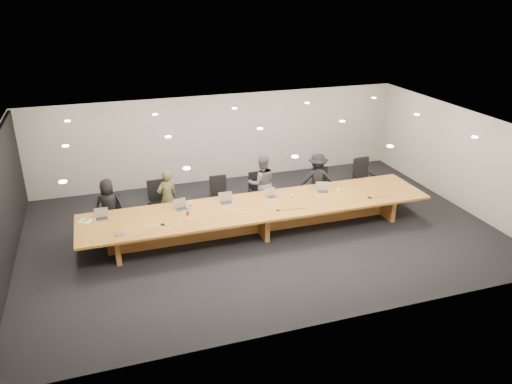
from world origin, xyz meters
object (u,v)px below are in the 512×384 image
at_px(person_c, 262,183).
at_px(laptop_c, 226,199).
at_px(water_bottle, 191,205).
at_px(mic_center, 278,210).
at_px(paper_cup_far, 338,190).
at_px(chair_left, 160,203).
at_px(laptop_d, 272,193).
at_px(chair_far_left, 114,214).
at_px(conference_table, 260,213).
at_px(laptop_e, 323,188).
at_px(paper_cup_near, 292,196).
at_px(person_b, 167,198).
at_px(av_box, 120,234).
at_px(laptop_a, 101,214).
at_px(laptop_b, 181,205).
at_px(chair_mid_right, 259,192).
at_px(chair_right, 322,186).
at_px(chair_mid_left, 220,196).
at_px(mic_right, 369,197).
at_px(chair_far_right, 364,178).
at_px(mic_left, 163,224).
at_px(amber_mug, 188,213).
at_px(person_d, 317,179).
at_px(person_a, 109,206).

distance_m(person_c, laptop_c, 1.54).
relative_size(person_c, water_bottle, 7.87).
height_order(water_bottle, mic_center, water_bottle).
bearing_deg(laptop_c, paper_cup_far, -1.91).
relative_size(chair_left, laptop_d, 3.86).
bearing_deg(chair_far_left, person_c, -9.49).
height_order(conference_table, laptop_e, laptop_e).
bearing_deg(paper_cup_near, mic_center, -134.66).
distance_m(person_b, av_box, 2.20).
distance_m(laptop_a, laptop_b, 1.92).
relative_size(chair_mid_right, paper_cup_far, 11.25).
height_order(chair_left, av_box, chair_left).
bearing_deg(laptop_a, water_bottle, -2.05).
distance_m(conference_table, water_bottle, 1.78).
distance_m(chair_right, laptop_e, 1.05).
bearing_deg(laptop_e, chair_mid_left, 177.47).
bearing_deg(av_box, paper_cup_near, 7.82).
bearing_deg(water_bottle, mic_right, -9.45).
bearing_deg(chair_right, chair_far_left, -174.18).
bearing_deg(chair_far_right, mic_left, -167.99).
height_order(conference_table, mic_left, mic_left).
relative_size(person_c, amber_mug, 15.71).
distance_m(mic_left, mic_center, 2.86).
bearing_deg(chair_right, person_d, -173.12).
bearing_deg(mic_right, laptop_e, 144.64).
bearing_deg(mic_center, chair_mid_right, 86.91).
relative_size(chair_far_left, person_a, 0.69).
bearing_deg(chair_far_right, person_d, 179.88).
relative_size(amber_mug, paper_cup_far, 1.07).
relative_size(mic_left, mic_center, 1.15).
bearing_deg(chair_mid_left, chair_left, -178.33).
bearing_deg(mic_left, water_bottle, 39.13).
xyz_separation_m(conference_table, person_d, (2.15, 1.17, 0.25)).
xyz_separation_m(person_a, amber_mug, (1.81, -1.23, 0.08)).
xyz_separation_m(conference_table, amber_mug, (-1.86, 0.01, 0.28)).
height_order(chair_left, laptop_a, chair_left).
relative_size(laptop_c, mic_center, 3.29).
bearing_deg(laptop_c, person_c, 36.86).
bearing_deg(person_a, person_b, 178.44).
height_order(chair_mid_right, mic_center, chair_mid_right).
bearing_deg(laptop_c, conference_table, -23.90).
relative_size(person_a, mic_right, 11.31).
relative_size(laptop_d, mic_left, 2.49).
relative_size(person_d, mic_center, 14.24).
xyz_separation_m(person_a, mic_right, (6.58, -1.69, 0.04)).
bearing_deg(chair_right, chair_mid_right, -178.49).
height_order(person_b, laptop_e, person_b).
distance_m(person_d, paper_cup_far, 1.02).
distance_m(person_c, mic_right, 2.96).
bearing_deg(chair_right, amber_mug, -158.42).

